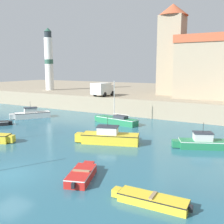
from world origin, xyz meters
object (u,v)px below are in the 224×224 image
motorboat_yellow_0 (108,137)px  motorboat_green_3 (203,142)px  dinghy_red_6 (82,174)px  truck_on_quay (103,89)px  motorboat_white_8 (31,114)px  lighthouse (49,60)px  church (210,64)px  dinghy_yellow_2 (151,200)px  sailboat_green_5 (116,120)px

motorboat_yellow_0 → motorboat_green_3: size_ratio=1.20×
dinghy_red_6 → truck_on_quay: size_ratio=0.87×
motorboat_white_8 → dinghy_red_6: bearing=-35.8°
lighthouse → church: bearing=10.2°
motorboat_white_8 → lighthouse: size_ratio=0.42×
dinghy_yellow_2 → lighthouse: 45.74m
motorboat_white_8 → dinghy_yellow_2: bearing=-31.0°
motorboat_green_3 → motorboat_white_8: motorboat_white_8 is taller
motorboat_white_8 → lighthouse: lighthouse is taller
motorboat_yellow_0 → dinghy_red_6: size_ratio=1.68×
dinghy_red_6 → church: bearing=86.4°
sailboat_green_5 → motorboat_white_8: size_ratio=1.25×
lighthouse → motorboat_yellow_0: bearing=-37.8°
motorboat_green_3 → motorboat_white_8: bearing=173.8°
dinghy_yellow_2 → motorboat_white_8: 28.55m
motorboat_green_3 → motorboat_white_8: size_ratio=1.00×
dinghy_yellow_2 → dinghy_red_6: size_ratio=1.18×
motorboat_green_3 → truck_on_quay: size_ratio=1.22×
dinghy_yellow_2 → church: church is taller
motorboat_yellow_0 → church: (4.82, 25.85, 7.30)m
motorboat_white_8 → truck_on_quay: bearing=57.3°
motorboat_yellow_0 → church: bearing=79.4°
motorboat_white_8 → church: (21.36, 20.15, 7.36)m
motorboat_yellow_0 → motorboat_white_8: motorboat_yellow_0 is taller
church → dinghy_yellow_2: bearing=-84.9°
dinghy_red_6 → lighthouse: size_ratio=0.30×
church → dinghy_red_6: bearing=-93.6°
motorboat_yellow_0 → truck_on_quay: 18.91m
motorboat_white_8 → church: 30.28m
church → truck_on_quay: bearing=-145.7°
motorboat_yellow_0 → truck_on_quay: bearing=123.1°
sailboat_green_5 → church: size_ratio=0.40×
motorboat_yellow_0 → motorboat_white_8: size_ratio=1.20×
lighthouse → dinghy_yellow_2: bearing=-40.6°
lighthouse → dinghy_red_6: bearing=-44.6°
dinghy_red_6 → truck_on_quay: (-12.87, 23.75, 3.55)m
sailboat_green_5 → truck_on_quay: bearing=131.8°
lighthouse → truck_on_quay: lighthouse is taller
lighthouse → truck_on_quay: bearing=-16.3°
motorboat_green_3 → dinghy_red_6: size_ratio=1.40×
dinghy_red_6 → lighthouse: bearing=135.4°
lighthouse → truck_on_quay: 17.38m
church → lighthouse: (-30.98, -5.58, 0.90)m
motorboat_green_3 → truck_on_quay: bearing=145.8°
dinghy_red_6 → dinghy_yellow_2: bearing=-9.2°
dinghy_yellow_2 → lighthouse: size_ratio=0.35×
motorboat_white_8 → motorboat_green_3: bearing=-6.2°
motorboat_green_3 → lighthouse: 39.53m
dinghy_yellow_2 → truck_on_quay: truck_on_quay is taller
sailboat_green_5 → lighthouse: 26.85m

